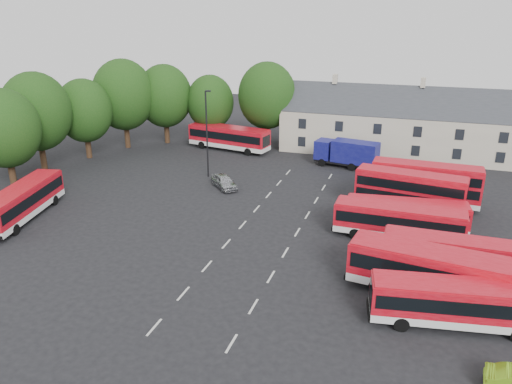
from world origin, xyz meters
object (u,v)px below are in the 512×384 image
bus_row_a (458,301)px  box_truck (347,152)px  bus_dd_south (410,190)px  bus_west (22,200)px  silver_car (224,182)px  lamppost (207,132)px

bus_row_a → box_truck: 32.27m
bus_dd_south → bus_west: bus_dd_south is taller
bus_west → silver_car: (14.31, 13.42, -1.13)m
bus_dd_south → lamppost: size_ratio=1.02×
bus_dd_south → silver_car: bearing=-175.6°
bus_west → box_truck: box_truck is taller
box_truck → bus_row_a: bearing=-59.2°
bus_dd_south → box_truck: (-7.62, 12.82, -0.44)m
silver_car → lamppost: (-3.13, 3.02, 4.53)m
bus_dd_south → bus_west: size_ratio=0.90×
bus_dd_south → silver_car: bus_dd_south is taller
bus_west → lamppost: 20.18m
box_truck → lamppost: lamppost is taller
bus_west → lamppost: (11.18, 16.45, 3.41)m
bus_dd_south → silver_car: (-18.99, 1.25, -1.58)m
bus_west → box_truck: (25.68, 24.99, 0.01)m
bus_row_a → lamppost: size_ratio=1.06×
bus_dd_south → lamppost: bearing=177.2°
silver_car → lamppost: bearing=91.8°
bus_row_a → box_truck: (-11.04, 30.32, 0.12)m
bus_west → lamppost: bearing=-46.4°
bus_row_a → bus_west: 37.11m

